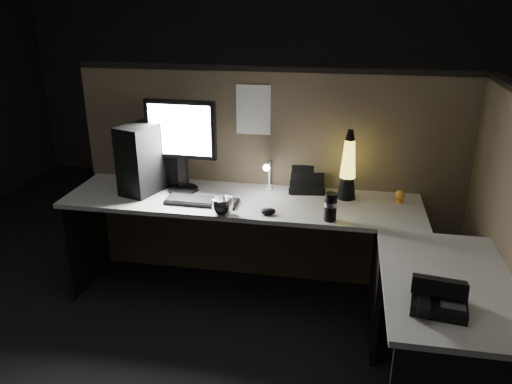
% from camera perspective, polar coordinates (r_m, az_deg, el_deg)
% --- Properties ---
extents(floor, '(6.00, 6.00, 0.00)m').
position_cam_1_polar(floor, '(3.07, -1.14, -18.04)').
color(floor, black).
rests_on(floor, ground).
extents(room_shell, '(6.00, 6.00, 6.00)m').
position_cam_1_polar(room_shell, '(2.39, -1.43, 13.53)').
color(room_shell, silver).
rests_on(room_shell, ground).
extents(partition_back, '(2.66, 0.06, 1.50)m').
position_cam_1_polar(partition_back, '(3.50, 1.80, 1.35)').
color(partition_back, brown).
rests_on(partition_back, ground).
extents(partition_right, '(0.06, 1.66, 1.50)m').
position_cam_1_polar(partition_right, '(2.83, 26.81, -6.14)').
color(partition_right, brown).
rests_on(partition_right, ground).
extents(desk, '(2.60, 1.60, 0.73)m').
position_cam_1_polar(desk, '(2.93, 3.23, -6.47)').
color(desk, beige).
rests_on(desk, ground).
extents(pc_tower, '(0.32, 0.47, 0.45)m').
position_cam_1_polar(pc_tower, '(3.40, -12.21, 3.99)').
color(pc_tower, black).
rests_on(pc_tower, desk).
extents(monitor, '(0.47, 0.20, 0.61)m').
position_cam_1_polar(monitor, '(3.30, -8.58, 6.23)').
color(monitor, black).
rests_on(monitor, desk).
extents(keyboard, '(0.46, 0.16, 0.02)m').
position_cam_1_polar(keyboard, '(3.17, -6.21, -1.06)').
color(keyboard, black).
rests_on(keyboard, desk).
extents(mouse, '(0.11, 0.09, 0.04)m').
position_cam_1_polar(mouse, '(3.00, 1.39, -2.20)').
color(mouse, black).
rests_on(mouse, desk).
extents(clip_lamp, '(0.04, 0.17, 0.22)m').
position_cam_1_polar(clip_lamp, '(3.28, 1.37, 2.00)').
color(clip_lamp, white).
rests_on(clip_lamp, desk).
extents(organizer, '(0.25, 0.23, 0.17)m').
position_cam_1_polar(organizer, '(3.38, 5.86, 0.88)').
color(organizer, black).
rests_on(organizer, desk).
extents(lava_lamp, '(0.12, 0.12, 0.45)m').
position_cam_1_polar(lava_lamp, '(3.23, 10.46, 2.45)').
color(lava_lamp, black).
rests_on(lava_lamp, desk).
extents(travel_mug, '(0.08, 0.08, 0.17)m').
position_cam_1_polar(travel_mug, '(2.92, 8.52, -1.70)').
color(travel_mug, black).
rests_on(travel_mug, desk).
extents(steel_mug, '(0.17, 0.17, 0.10)m').
position_cam_1_polar(steel_mug, '(2.99, -3.86, -1.62)').
color(steel_mug, silver).
rests_on(steel_mug, desk).
extents(figurine, '(0.06, 0.06, 0.06)m').
position_cam_1_polar(figurine, '(3.27, 16.14, -0.33)').
color(figurine, orange).
rests_on(figurine, desk).
extents(pinned_paper, '(0.23, 0.00, 0.33)m').
position_cam_1_polar(pinned_paper, '(3.34, -0.31, 9.36)').
color(pinned_paper, white).
rests_on(pinned_paper, partition_back).
extents(desk_phone, '(0.25, 0.25, 0.13)m').
position_cam_1_polar(desk_phone, '(2.26, 20.09, -11.14)').
color(desk_phone, black).
rests_on(desk_phone, desk).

